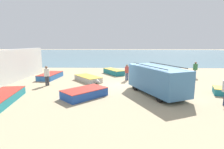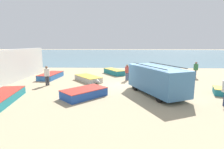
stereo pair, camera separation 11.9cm
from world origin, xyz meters
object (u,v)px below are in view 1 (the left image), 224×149
(fishing_rowboat_0, at_px, (159,74))
(fishing_rowboat_1, at_px, (89,79))
(fisherman_3, at_px, (47,74))
(fishing_rowboat_5, at_px, (86,93))
(fisherman_1, at_px, (127,71))
(fishing_rowboat_2, at_px, (0,99))
(fishing_rowboat_4, at_px, (113,72))
(parked_van, at_px, (157,79))
(fishing_rowboat_6, at_px, (51,76))
(fisherman_0, at_px, (195,68))

(fishing_rowboat_0, relative_size, fishing_rowboat_1, 1.33)
(fisherman_3, bearing_deg, fishing_rowboat_5, 12.70)
(fishing_rowboat_5, xyz_separation_m, fisherman_1, (3.33, 5.86, 0.70))
(fishing_rowboat_2, distance_m, fishing_rowboat_4, 13.28)
(parked_van, distance_m, fishing_rowboat_4, 9.57)
(fishing_rowboat_4, bearing_deg, fishing_rowboat_1, 118.97)
(fishing_rowboat_4, xyz_separation_m, fishing_rowboat_5, (-1.79, -9.71, -0.00))
(fishing_rowboat_2, xyz_separation_m, fishing_rowboat_4, (7.14, 11.21, 0.02))
(fishing_rowboat_1, distance_m, fishing_rowboat_4, 5.04)
(parked_van, relative_size, fishing_rowboat_0, 1.16)
(parked_van, xyz_separation_m, fishing_rowboat_4, (-3.48, 8.87, -0.87))
(parked_van, height_order, fishing_rowboat_1, parked_van)
(fisherman_1, bearing_deg, fishing_rowboat_2, 130.53)
(fishing_rowboat_1, bearing_deg, fishing_rowboat_5, -32.48)
(parked_van, relative_size, fishing_rowboat_1, 1.55)
(fishing_rowboat_0, height_order, fishing_rowboat_6, fishing_rowboat_0)
(parked_van, bearing_deg, fisherman_0, -64.31)
(fisherman_0, bearing_deg, fisherman_3, -134.31)
(fishing_rowboat_1, bearing_deg, fishing_rowboat_4, 111.71)
(fishing_rowboat_2, relative_size, fishing_rowboat_5, 1.50)
(fishing_rowboat_1, distance_m, fisherman_1, 4.07)
(fishing_rowboat_1, bearing_deg, fishing_rowboat_6, -148.00)
(parked_van, distance_m, fishing_rowboat_6, 12.01)
(fishing_rowboat_6, relative_size, fisherman_1, 2.52)
(fishing_rowboat_4, distance_m, fishing_rowboat_5, 9.88)
(fishing_rowboat_4, height_order, fisherman_0, fisherman_0)
(fishing_rowboat_6, bearing_deg, fishing_rowboat_5, -137.92)
(fisherman_0, height_order, fisherman_1, fisherman_0)
(fishing_rowboat_0, height_order, fishing_rowboat_2, fishing_rowboat_0)
(fishing_rowboat_1, height_order, fisherman_3, fisherman_3)
(fishing_rowboat_5, distance_m, fisherman_3, 5.43)
(parked_van, bearing_deg, fishing_rowboat_5, 75.66)
(fishing_rowboat_4, xyz_separation_m, fisherman_0, (9.39, -2.06, 0.76))
(fishing_rowboat_5, bearing_deg, fisherman_1, 14.79)
(fishing_rowboat_5, bearing_deg, fisherman_0, -11.25)
(fishing_rowboat_6, bearing_deg, fisherman_3, -159.59)
(parked_van, bearing_deg, fisherman_3, 51.56)
(fishing_rowboat_0, bearing_deg, parked_van, 103.48)
(fisherman_0, bearing_deg, fisherman_1, -136.98)
(parked_van, bearing_deg, fishing_rowboat_4, -1.95)
(fishing_rowboat_4, distance_m, fisherman_1, 4.20)
(fishing_rowboat_5, bearing_deg, fishing_rowboat_6, 81.23)
(fisherman_1, bearing_deg, fisherman_0, -76.92)
(fishing_rowboat_0, height_order, fishing_rowboat_4, fishing_rowboat_0)
(fishing_rowboat_6, bearing_deg, fishing_rowboat_1, -103.41)
(fishing_rowboat_6, height_order, fisherman_1, fisherman_1)
(fisherman_1, bearing_deg, fishing_rowboat_6, 83.79)
(parked_van, height_order, fishing_rowboat_0, parked_van)
(fishing_rowboat_1, xyz_separation_m, fisherman_3, (-3.53, -1.92, 0.82))
(fishing_rowboat_1, height_order, fisherman_0, fisherman_0)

